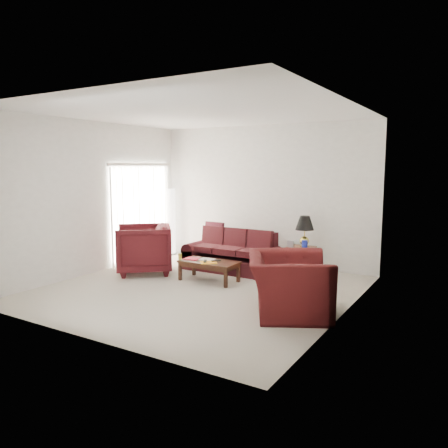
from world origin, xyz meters
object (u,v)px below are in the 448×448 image
object	(u,v)px
sofa	(232,252)
coffee_table	(209,271)
armchair_left	(144,249)
armchair_right	(289,284)
floor_lamp	(171,221)
end_table	(300,260)

from	to	relation	value
sofa	coffee_table	size ratio (longest dim) A/B	1.81
sofa	armchair_left	distance (m)	1.77
sofa	armchair_right	world-z (taller)	armchair_right
armchair_right	sofa	bearing A→B (deg)	20.20
sofa	floor_lamp	distance (m)	2.29
end_table	armchair_right	bearing A→B (deg)	-72.90
armchair_left	armchair_right	xyz separation A→B (m)	(3.43, -0.77, -0.06)
sofa	armchair_right	distance (m)	2.67
coffee_table	floor_lamp	bearing A→B (deg)	140.76
armchair_left	end_table	bearing A→B (deg)	78.62
armchair_left	coffee_table	world-z (taller)	armchair_left
sofa	end_table	distance (m)	1.38
sofa	armchair_right	bearing A→B (deg)	-47.25
floor_lamp	end_table	bearing A→B (deg)	-3.87
end_table	floor_lamp	world-z (taller)	floor_lamp
sofa	end_table	bearing A→B (deg)	16.19
floor_lamp	coffee_table	world-z (taller)	floor_lamp
floor_lamp	armchair_right	size ratio (longest dim) A/B	1.23
armchair_right	coffee_table	bearing A→B (deg)	37.64
end_table	floor_lamp	size ratio (longest dim) A/B	0.34
coffee_table	sofa	bearing A→B (deg)	89.97
floor_lamp	armchair_right	bearing A→B (deg)	-31.50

